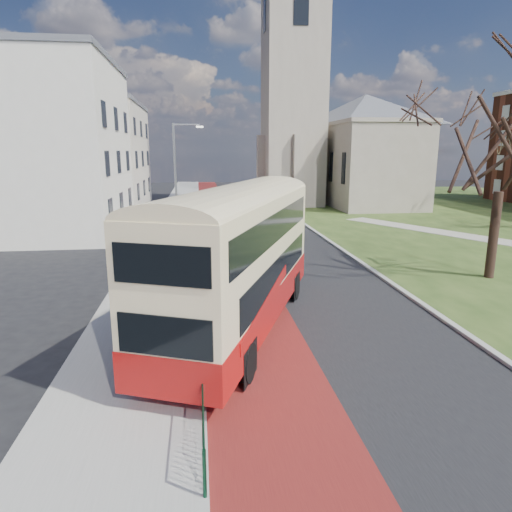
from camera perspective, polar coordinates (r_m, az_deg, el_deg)
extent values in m
plane|color=black|center=(16.59, 3.54, -9.07)|extent=(160.00, 160.00, 0.00)
cube|color=black|center=(35.91, 0.00, 3.01)|extent=(9.00, 120.00, 0.01)
cube|color=#591414|center=(35.68, -4.31, 2.91)|extent=(3.40, 120.00, 0.01)
cube|color=gray|center=(35.69, -10.42, 2.82)|extent=(4.00, 120.00, 0.12)
cube|color=#999993|center=(35.63, -7.21, 2.92)|extent=(0.25, 120.00, 0.13)
cube|color=#999993|center=(38.67, 6.42, 3.73)|extent=(0.25, 80.00, 0.13)
cylinder|color=#0B321D|center=(19.77, -7.03, -2.13)|extent=(0.04, 24.00, 0.04)
cylinder|color=#0B321D|center=(20.04, -6.95, -4.75)|extent=(0.04, 24.00, 0.04)
cube|color=gray|center=(54.52, 4.67, 19.02)|extent=(6.50, 6.50, 24.00)
cube|color=gray|center=(56.56, 13.15, 10.90)|extent=(9.00, 18.00, 9.00)
pyramid|color=#565960|center=(56.90, 13.59, 19.07)|extent=(9.00, 18.00, 3.60)
cube|color=beige|center=(38.72, -24.36, 11.90)|extent=(10.00, 14.00, 12.50)
cube|color=#565960|center=(39.26, -25.31, 21.38)|extent=(10.30, 14.30, 0.50)
cube|color=beige|center=(54.25, -19.37, 11.50)|extent=(10.00, 16.00, 11.00)
cube|color=#565960|center=(54.47, -19.84, 17.54)|extent=(10.30, 16.30, 0.50)
cylinder|color=gray|center=(33.20, -10.02, 9.15)|extent=(0.16, 0.16, 8.00)
cylinder|color=gray|center=(33.15, -8.68, 15.95)|extent=(1.80, 0.10, 0.10)
cube|color=silver|center=(33.14, -7.06, 15.74)|extent=(0.50, 0.18, 0.12)
cube|color=#A4100F|center=(16.09, -2.05, -5.62)|extent=(6.90, 11.91, 1.07)
cube|color=#F8E2A9|center=(15.55, -2.11, 1.67)|extent=(6.86, 11.85, 3.10)
cube|color=black|center=(16.48, -6.23, -1.17)|extent=(3.64, 8.96, 1.01)
cube|color=black|center=(15.75, 2.94, -1.78)|extent=(3.64, 8.96, 1.01)
cube|color=black|center=(15.88, -6.78, 4.17)|extent=(3.99, 9.83, 0.96)
cube|color=black|center=(15.11, 2.76, 3.80)|extent=(3.99, 9.83, 0.96)
cube|color=black|center=(21.29, 2.45, 2.11)|extent=(2.25, 0.97, 1.12)
cube|color=black|center=(21.05, 2.49, 6.40)|extent=(2.25, 0.97, 0.96)
cube|color=orange|center=(20.99, 2.51, 8.05)|extent=(1.81, 0.80, 0.32)
cylinder|color=black|center=(20.24, -2.15, -3.28)|extent=(0.71, 1.15, 1.11)
cylinder|color=black|center=(19.69, 4.79, -3.79)|extent=(0.71, 1.15, 1.11)
cylinder|color=black|center=(13.66, -11.50, -11.78)|extent=(0.71, 1.15, 1.11)
cylinder|color=black|center=(12.84, -1.21, -13.20)|extent=(0.71, 1.15, 1.11)
cylinder|color=black|center=(25.30, 27.57, 2.31)|extent=(0.50, 0.50, 4.28)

